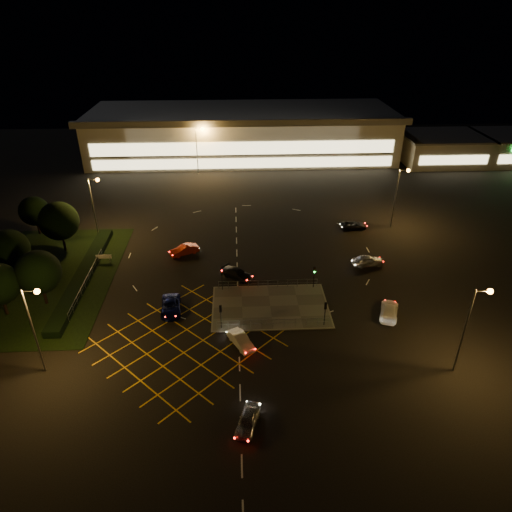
{
  "coord_description": "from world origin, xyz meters",
  "views": [
    {
      "loc": [
        -2.0,
        -48.07,
        33.39
      ],
      "look_at": [
        0.67,
        7.39,
        2.0
      ],
      "focal_mm": 32.0,
      "sensor_mm": 36.0,
      "label": 1
    }
  ],
  "objects_px": {
    "signal_ne": "(314,273)",
    "signal_sw": "(221,312)",
    "signal_nw": "(222,275)",
    "signal_se": "(325,309)",
    "car_left_blue": "(171,306)",
    "car_approach_white": "(389,311)",
    "car_near_silver": "(248,420)",
    "car_right_silver": "(368,260)",
    "car_far_dkgrey": "(238,274)",
    "car_east_grey": "(354,225)",
    "car_circ_red": "(184,250)",
    "car_queue_white": "(241,340)"
  },
  "relations": [
    {
      "from": "signal_se",
      "to": "signal_ne",
      "type": "height_order",
      "value": "same"
    },
    {
      "from": "signal_se",
      "to": "car_near_silver",
      "type": "distance_m",
      "value": 16.93
    },
    {
      "from": "car_far_dkgrey",
      "to": "car_right_silver",
      "type": "distance_m",
      "value": 18.84
    },
    {
      "from": "car_near_silver",
      "to": "car_far_dkgrey",
      "type": "xyz_separation_m",
      "value": [
        -0.58,
        24.98,
        -0.02
      ]
    },
    {
      "from": "signal_ne",
      "to": "car_far_dkgrey",
      "type": "xyz_separation_m",
      "value": [
        -9.97,
        3.01,
        -1.7
      ]
    },
    {
      "from": "signal_se",
      "to": "car_left_blue",
      "type": "distance_m",
      "value": 18.64
    },
    {
      "from": "signal_ne",
      "to": "car_left_blue",
      "type": "xyz_separation_m",
      "value": [
        -18.19,
        -4.28,
        -1.66
      ]
    },
    {
      "from": "signal_nw",
      "to": "car_left_blue",
      "type": "distance_m",
      "value": 7.71
    },
    {
      "from": "signal_sw",
      "to": "car_right_silver",
      "type": "relative_size",
      "value": 0.7
    },
    {
      "from": "car_near_silver",
      "to": "car_right_silver",
      "type": "height_order",
      "value": "car_right_silver"
    },
    {
      "from": "car_right_silver",
      "to": "car_circ_red",
      "type": "relative_size",
      "value": 1.03
    },
    {
      "from": "car_near_silver",
      "to": "car_approach_white",
      "type": "height_order",
      "value": "car_approach_white"
    },
    {
      "from": "signal_ne",
      "to": "car_approach_white",
      "type": "bearing_deg",
      "value": -38.31
    },
    {
      "from": "car_left_blue",
      "to": "car_east_grey",
      "type": "distance_m",
      "value": 35.19
    },
    {
      "from": "car_approach_white",
      "to": "car_far_dkgrey",
      "type": "bearing_deg",
      "value": -6.96
    },
    {
      "from": "signal_ne",
      "to": "car_near_silver",
      "type": "distance_m",
      "value": 23.96
    },
    {
      "from": "car_near_silver",
      "to": "car_circ_red",
      "type": "relative_size",
      "value": 0.92
    },
    {
      "from": "signal_se",
      "to": "signal_ne",
      "type": "relative_size",
      "value": 1.0
    },
    {
      "from": "signal_nw",
      "to": "car_queue_white",
      "type": "xyz_separation_m",
      "value": [
        2.2,
        -10.99,
        -1.7
      ]
    },
    {
      "from": "signal_se",
      "to": "signal_nw",
      "type": "relative_size",
      "value": 1.0
    },
    {
      "from": "car_far_dkgrey",
      "to": "car_east_grey",
      "type": "xyz_separation_m",
      "value": [
        19.48,
        14.41,
        -0.05
      ]
    },
    {
      "from": "car_right_silver",
      "to": "car_east_grey",
      "type": "bearing_deg",
      "value": -11.67
    },
    {
      "from": "signal_nw",
      "to": "car_circ_red",
      "type": "relative_size",
      "value": 0.72
    },
    {
      "from": "car_far_dkgrey",
      "to": "car_approach_white",
      "type": "height_order",
      "value": "car_approach_white"
    },
    {
      "from": "signal_ne",
      "to": "car_far_dkgrey",
      "type": "height_order",
      "value": "signal_ne"
    },
    {
      "from": "car_left_blue",
      "to": "car_right_silver",
      "type": "height_order",
      "value": "car_right_silver"
    },
    {
      "from": "car_left_blue",
      "to": "car_approach_white",
      "type": "relative_size",
      "value": 1.02
    },
    {
      "from": "car_queue_white",
      "to": "car_left_blue",
      "type": "relative_size",
      "value": 0.8
    },
    {
      "from": "signal_sw",
      "to": "car_right_silver",
      "type": "distance_m",
      "value": 24.76
    },
    {
      "from": "car_right_silver",
      "to": "car_east_grey",
      "type": "relative_size",
      "value": 1.03
    },
    {
      "from": "signal_sw",
      "to": "signal_ne",
      "type": "xyz_separation_m",
      "value": [
        12.0,
        7.99,
        0.0
      ]
    },
    {
      "from": "signal_sw",
      "to": "car_circ_red",
      "type": "height_order",
      "value": "signal_sw"
    },
    {
      "from": "car_queue_white",
      "to": "car_far_dkgrey",
      "type": "xyz_separation_m",
      "value": [
        -0.18,
        14.0,
        -0.0
      ]
    },
    {
      "from": "signal_se",
      "to": "car_circ_red",
      "type": "distance_m",
      "value": 25.4
    },
    {
      "from": "car_queue_white",
      "to": "car_east_grey",
      "type": "bearing_deg",
      "value": 27.37
    },
    {
      "from": "car_circ_red",
      "to": "car_near_silver",
      "type": "bearing_deg",
      "value": -13.49
    },
    {
      "from": "signal_ne",
      "to": "car_approach_white",
      "type": "relative_size",
      "value": 0.63
    },
    {
      "from": "signal_ne",
      "to": "signal_se",
      "type": "bearing_deg",
      "value": -90.0
    },
    {
      "from": "car_right_silver",
      "to": "car_circ_red",
      "type": "distance_m",
      "value": 26.91
    },
    {
      "from": "signal_nw",
      "to": "car_left_blue",
      "type": "xyz_separation_m",
      "value": [
        -6.19,
        -4.28,
        -1.66
      ]
    },
    {
      "from": "car_queue_white",
      "to": "car_approach_white",
      "type": "distance_m",
      "value": 18.51
    },
    {
      "from": "signal_se",
      "to": "signal_ne",
      "type": "bearing_deg",
      "value": -90.0
    },
    {
      "from": "signal_se",
      "to": "car_east_grey",
      "type": "xyz_separation_m",
      "value": [
        9.51,
        25.4,
        -1.76
      ]
    },
    {
      "from": "signal_ne",
      "to": "signal_sw",
      "type": "bearing_deg",
      "value": -146.35
    },
    {
      "from": "signal_se",
      "to": "car_far_dkgrey",
      "type": "relative_size",
      "value": 0.69
    },
    {
      "from": "signal_ne",
      "to": "car_queue_white",
      "type": "xyz_separation_m",
      "value": [
        -9.8,
        -10.99,
        -1.7
      ]
    },
    {
      "from": "signal_nw",
      "to": "car_near_silver",
      "type": "xyz_separation_m",
      "value": [
        2.61,
        -21.97,
        -1.68
      ]
    },
    {
      "from": "signal_ne",
      "to": "signal_nw",
      "type": "bearing_deg",
      "value": 180.0
    },
    {
      "from": "car_approach_white",
      "to": "car_queue_white",
      "type": "bearing_deg",
      "value": 34.83
    },
    {
      "from": "car_near_silver",
      "to": "car_east_grey",
      "type": "height_order",
      "value": "car_near_silver"
    }
  ]
}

